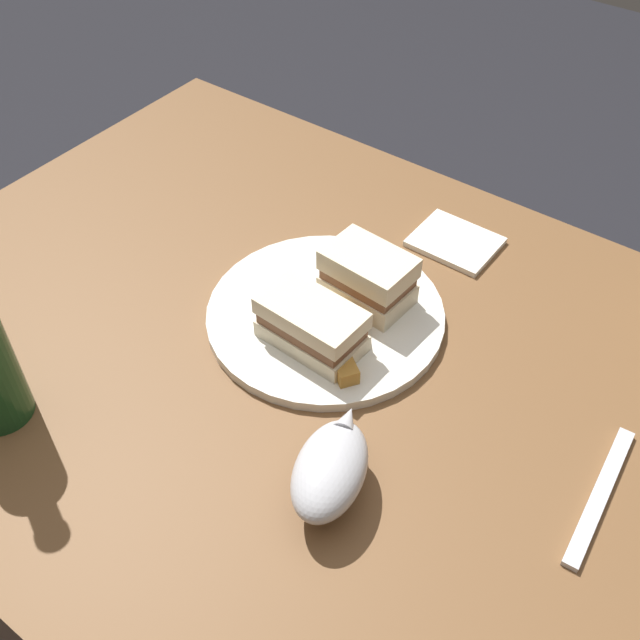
# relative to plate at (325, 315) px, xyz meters

# --- Properties ---
(ground_plane) EXTENTS (6.00, 6.00, 0.00)m
(ground_plane) POSITION_rel_plate_xyz_m (0.03, -0.06, -0.76)
(ground_plane) COLOR black
(dining_table) EXTENTS (1.14, 0.82, 0.75)m
(dining_table) POSITION_rel_plate_xyz_m (0.03, -0.06, -0.38)
(dining_table) COLOR brown
(dining_table) RESTS_ON ground
(plate) EXTENTS (0.29, 0.29, 0.01)m
(plate) POSITION_rel_plate_xyz_m (0.00, 0.00, 0.00)
(plate) COLOR silver
(plate) RESTS_ON dining_table
(sandwich_half_left) EXTENTS (0.12, 0.07, 0.06)m
(sandwich_half_left) POSITION_rel_plate_xyz_m (0.02, -0.05, 0.04)
(sandwich_half_left) COLOR beige
(sandwich_half_left) RESTS_ON plate
(sandwich_half_right) EXTENTS (0.11, 0.08, 0.07)m
(sandwich_half_right) POSITION_rel_plate_xyz_m (0.02, 0.05, 0.04)
(sandwich_half_right) COLOR beige
(sandwich_half_right) RESTS_ON plate
(potato_wedge_front) EXTENTS (0.04, 0.05, 0.02)m
(potato_wedge_front) POSITION_rel_plate_xyz_m (0.05, -0.01, 0.02)
(potato_wedge_front) COLOR #AD702D
(potato_wedge_front) RESTS_ON plate
(potato_wedge_middle) EXTENTS (0.05, 0.03, 0.02)m
(potato_wedge_middle) POSITION_rel_plate_xyz_m (0.03, -0.02, 0.02)
(potato_wedge_middle) COLOR #B77F33
(potato_wedge_middle) RESTS_ON plate
(potato_wedge_back) EXTENTS (0.05, 0.04, 0.02)m
(potato_wedge_back) POSITION_rel_plate_xyz_m (0.07, -0.07, 0.02)
(potato_wedge_back) COLOR #B77F33
(potato_wedge_back) RESTS_ON plate
(potato_wedge_left_edge) EXTENTS (0.05, 0.05, 0.02)m
(potato_wedge_left_edge) POSITION_rel_plate_xyz_m (0.03, -0.03, 0.02)
(potato_wedge_left_edge) COLOR gold
(potato_wedge_left_edge) RESTS_ON plate
(potato_wedge_right_edge) EXTENTS (0.05, 0.05, 0.01)m
(potato_wedge_right_edge) POSITION_rel_plate_xyz_m (0.04, 0.01, 0.01)
(potato_wedge_right_edge) COLOR gold
(potato_wedge_right_edge) RESTS_ON plate
(gravy_boat) EXTENTS (0.10, 0.14, 0.06)m
(gravy_boat) POSITION_rel_plate_xyz_m (0.15, -0.19, 0.03)
(gravy_boat) COLOR #B7B7BC
(gravy_boat) RESTS_ON dining_table
(napkin) EXTENTS (0.11, 0.09, 0.01)m
(napkin) POSITION_rel_plate_xyz_m (0.06, 0.22, -0.00)
(napkin) COLOR silver
(napkin) RESTS_ON dining_table
(fork) EXTENTS (0.03, 0.18, 0.01)m
(fork) POSITION_rel_plate_xyz_m (0.37, -0.04, -0.00)
(fork) COLOR silver
(fork) RESTS_ON dining_table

